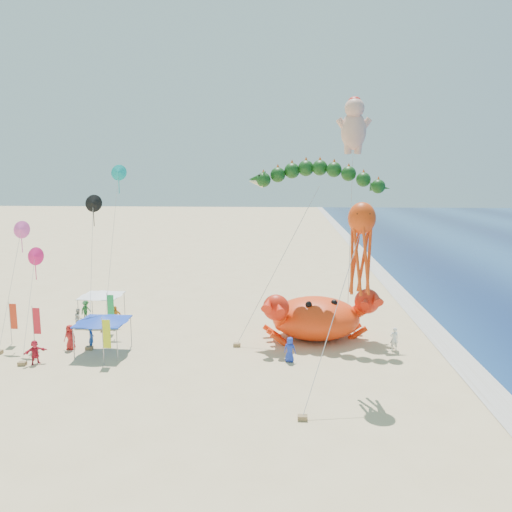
{
  "coord_description": "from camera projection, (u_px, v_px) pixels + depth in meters",
  "views": [
    {
      "loc": [
        0.36,
        -33.48,
        12.29
      ],
      "look_at": [
        -2.0,
        2.0,
        6.5
      ],
      "focal_mm": 35.0,
      "sensor_mm": 36.0,
      "label": 1
    }
  ],
  "objects": [
    {
      "name": "feather_flags",
      "position": [
        66.0,
        320.0,
        35.73
      ],
      "size": [
        8.82,
        6.7,
        3.2
      ],
      "color": "gray",
      "rests_on": "ground"
    },
    {
      "name": "dragon_kite",
      "position": [
        317.0,
        180.0,
        37.3
      ],
      "size": [
        11.12,
        5.01,
        13.05
      ],
      "color": "#0F3710",
      "rests_on": "ground"
    },
    {
      "name": "small_kites",
      "position": [
        68.0,
        227.0,
        36.87
      ],
      "size": [
        7.07,
        9.75,
        13.17
      ],
      "color": "black",
      "rests_on": "ground"
    },
    {
      "name": "ground",
      "position": [
        283.0,
        352.0,
        34.97
      ],
      "size": [
        320.0,
        320.0,
        0.0
      ],
      "primitive_type": "plane",
      "color": "#D1B784",
      "rests_on": "ground"
    },
    {
      "name": "canopy_white",
      "position": [
        101.0,
        293.0,
        41.95
      ],
      "size": [
        3.45,
        3.45,
        2.71
      ],
      "color": "gray",
      "rests_on": "ground"
    },
    {
      "name": "octopus_kite",
      "position": [
        361.0,
        242.0,
        28.11
      ],
      "size": [
        4.32,
        5.38,
        10.8
      ],
      "color": "red",
      "rests_on": "ground"
    },
    {
      "name": "foam_strip",
      "position": [
        457.0,
        356.0,
        34.19
      ],
      "size": [
        320.0,
        320.0,
        0.0
      ],
      "primitive_type": "plane",
      "color": "silver",
      "rests_on": "ground"
    },
    {
      "name": "canopy_blue",
      "position": [
        103.0,
        319.0,
        34.55
      ],
      "size": [
        3.54,
        3.54,
        2.71
      ],
      "color": "gray",
      "rests_on": "ground"
    },
    {
      "name": "beachgoers",
      "position": [
        120.0,
        330.0,
        37.27
      ],
      "size": [
        25.72,
        11.55,
        1.84
      ],
      "color": "#1F38B9",
      "rests_on": "ground"
    },
    {
      "name": "cherub_kite",
      "position": [
        354.0,
        124.0,
        40.05
      ],
      "size": [
        2.04,
        4.52,
        18.46
      ],
      "color": "#E4A38B",
      "rests_on": "ground"
    },
    {
      "name": "crab_inflatable",
      "position": [
        316.0,
        317.0,
        37.58
      ],
      "size": [
        8.98,
        7.29,
        3.93
      ],
      "color": "#FF390D",
      "rests_on": "ground"
    }
  ]
}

